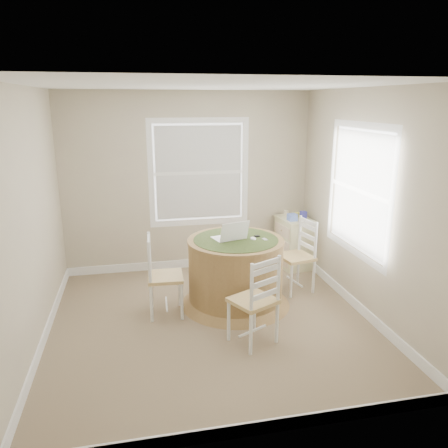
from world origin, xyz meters
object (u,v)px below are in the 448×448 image
object	(u,v)px
chair_right	(296,256)
corner_chest	(293,242)
laptop	(230,236)
round_table	(236,269)
chair_near	(253,300)
chair_left	(165,276)

from	to	relation	value
chair_right	corner_chest	distance (m)	0.88
laptop	corner_chest	world-z (taller)	laptop
round_table	corner_chest	bearing A→B (deg)	34.04
round_table	corner_chest	distance (m)	1.57
chair_near	laptop	bearing A→B (deg)	-114.67
round_table	chair_left	world-z (taller)	chair_left
chair_near	corner_chest	bearing A→B (deg)	-147.74
laptop	chair_left	bearing A→B (deg)	-7.54
chair_right	round_table	bearing A→B (deg)	-87.02
chair_left	chair_right	size ratio (longest dim) A/B	1.00
chair_left	corner_chest	bearing A→B (deg)	-57.71
chair_right	corner_chest	bearing A→B (deg)	149.02
chair_near	round_table	bearing A→B (deg)	-118.78
chair_left	corner_chest	world-z (taller)	chair_left
round_table	chair_right	bearing A→B (deg)	6.36
round_table	chair_near	bearing A→B (deg)	-100.56
chair_right	laptop	bearing A→B (deg)	-89.49
round_table	chair_right	world-z (taller)	chair_right
chair_left	chair_near	world-z (taller)	same
laptop	chair_near	bearing A→B (deg)	76.06
round_table	laptop	world-z (taller)	laptop
round_table	corner_chest	xyz separation A→B (m)	(1.15, 1.06, -0.07)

